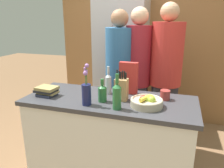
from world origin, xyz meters
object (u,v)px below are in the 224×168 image
(cereal_box, at_px, (128,78))
(book_stack, at_px, (47,91))
(refrigerator, at_px, (121,62))
(knife_block, at_px, (121,89))
(person_in_red_tee, at_px, (165,73))
(bottle_vinegar, at_px, (108,83))
(flower_vase, at_px, (86,92))
(bottle_oil, at_px, (117,95))
(person_at_sink, at_px, (119,74))
(coffee_mug, at_px, (165,95))
(bottle_wine, at_px, (102,93))
(fruit_bowl, at_px, (147,101))
(person_in_blue, at_px, (138,72))

(cereal_box, xyz_separation_m, book_stack, (-0.73, -0.31, -0.11))
(refrigerator, xyz_separation_m, knife_block, (0.38, -1.40, 0.04))
(knife_block, xyz_separation_m, person_in_red_tee, (0.33, 0.78, -0.01))
(cereal_box, xyz_separation_m, bottle_vinegar, (-0.18, -0.07, -0.05))
(bottle_vinegar, xyz_separation_m, person_in_red_tee, (0.50, 0.65, -0.01))
(flower_vase, height_order, person_in_red_tee, person_in_red_tee)
(bottle_oil, xyz_separation_m, person_in_red_tee, (0.31, 0.99, -0.02))
(cereal_box, distance_m, person_at_sink, 0.51)
(refrigerator, relative_size, bottle_vinegar, 7.13)
(coffee_mug, bearing_deg, knife_block, -161.14)
(coffee_mug, distance_m, bottle_vinegar, 0.55)
(bottle_wine, bearing_deg, fruit_bowl, 1.11)
(coffee_mug, relative_size, book_stack, 0.54)
(bottle_vinegar, bearing_deg, fruit_bowl, -26.96)
(fruit_bowl, relative_size, person_in_red_tee, 0.15)
(bottle_wine, distance_m, person_in_red_tee, 0.99)
(cereal_box, bearing_deg, flower_vase, -123.67)
(cereal_box, bearing_deg, person_in_red_tee, 61.04)
(bottle_oil, distance_m, person_in_blue, 0.94)
(coffee_mug, height_order, person_at_sink, person_at_sink)
(bottle_oil, height_order, person_in_blue, person_in_blue)
(bottle_oil, relative_size, person_in_red_tee, 0.17)
(person_at_sink, bearing_deg, knife_block, -93.63)
(person_at_sink, relative_size, person_in_red_tee, 0.96)
(refrigerator, height_order, book_stack, refrigerator)
(book_stack, bearing_deg, cereal_box, 22.80)
(knife_block, xyz_separation_m, person_in_blue, (0.01, 0.73, -0.02))
(fruit_bowl, height_order, cereal_box, cereal_box)
(cereal_box, bearing_deg, bottle_wine, -119.92)
(knife_block, relative_size, bottle_wine, 1.35)
(fruit_bowl, distance_m, coffee_mug, 0.25)
(cereal_box, bearing_deg, person_at_sink, 116.00)
(coffee_mug, xyz_separation_m, person_at_sink, (-0.58, 0.52, 0.02))
(refrigerator, xyz_separation_m, person_at_sink, (0.17, -0.75, 0.00))
(knife_block, bearing_deg, bottle_wine, -149.53)
(coffee_mug, bearing_deg, person_at_sink, 137.98)
(cereal_box, distance_m, bottle_wine, 0.34)
(fruit_bowl, distance_m, bottle_wine, 0.40)
(bottle_wine, bearing_deg, refrigerator, 98.56)
(bottle_vinegar, bearing_deg, bottle_wine, -85.90)
(knife_block, distance_m, person_at_sink, 0.69)
(book_stack, bearing_deg, flower_vase, -12.10)
(knife_block, height_order, person_in_red_tee, person_in_red_tee)
(knife_block, height_order, cereal_box, cereal_box)
(bottle_oil, relative_size, person_at_sink, 0.17)
(person_in_blue, bearing_deg, person_at_sink, -161.09)
(bottle_vinegar, height_order, person_in_red_tee, person_in_red_tee)
(fruit_bowl, distance_m, flower_vase, 0.52)
(cereal_box, height_order, bottle_wine, cereal_box)
(knife_block, bearing_deg, bottle_oil, -84.61)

